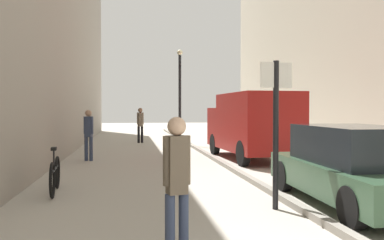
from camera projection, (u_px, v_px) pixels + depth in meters
The scene contains 10 objects.
ground_plane at pixel (168, 160), 14.04m from camera, with size 80.00×80.00×0.00m, color #A8A093.
kerb_strip at pixel (212, 157), 14.28m from camera, with size 0.16×40.00×0.12m, color gray.
pedestrian_main_foreground at pixel (89, 131), 13.76m from camera, with size 0.33×0.25×1.74m.
pedestrian_mid_block at pixel (140, 123), 21.24m from camera, with size 0.36×0.26×1.84m.
pedestrian_far_crossing at pixel (177, 178), 4.63m from camera, with size 0.33×0.23×1.67m.
delivery_van at pixel (252, 124), 14.22m from camera, with size 2.18×5.03×2.31m.
parked_car at pixel (355, 166), 7.38m from camera, with size 1.95×4.26×1.45m.
street_sign_post at pixel (276, 121), 7.04m from camera, with size 0.60×0.12×2.60m.
lamp_post at pixel (180, 90), 20.29m from camera, with size 0.28×0.28×4.76m.
bicycle_leaning at pixel (55, 175), 8.42m from camera, with size 0.20×1.77×0.98m.
Camera 1 is at (-1.32, -1.97, 1.75)m, focal length 37.79 mm.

